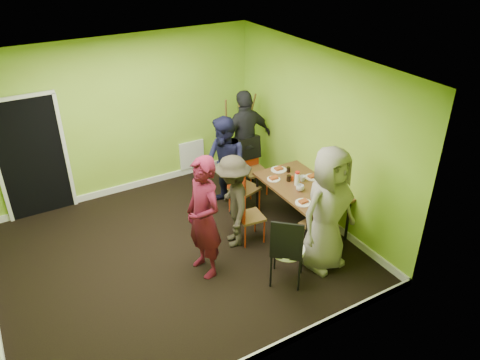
% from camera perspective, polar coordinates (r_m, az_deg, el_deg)
% --- Properties ---
extents(ground, '(5.00, 5.00, 0.00)m').
position_cam_1_polar(ground, '(7.18, -7.70, -8.94)').
color(ground, black).
rests_on(ground, ground).
extents(room_walls, '(5.04, 4.54, 2.82)m').
position_cam_1_polar(room_walls, '(6.64, -8.59, -2.09)').
color(room_walls, '#8FB62F').
rests_on(room_walls, ground).
extents(dining_table, '(0.90, 1.50, 0.75)m').
position_cam_1_polar(dining_table, '(7.42, 7.52, -1.01)').
color(dining_table, black).
rests_on(dining_table, ground).
extents(chair_left_far, '(0.52, 0.52, 1.02)m').
position_cam_1_polar(chair_left_far, '(7.70, 0.13, -0.62)').
color(chair_left_far, red).
rests_on(chair_left_far, ground).
extents(chair_left_near, '(0.42, 0.42, 0.92)m').
position_cam_1_polar(chair_left_near, '(7.09, 0.72, -4.03)').
color(chair_left_near, red).
rests_on(chair_left_near, ground).
extents(chair_back_end, '(0.43, 0.50, 1.02)m').
position_cam_1_polar(chair_back_end, '(8.39, 1.23, 3.20)').
color(chair_back_end, red).
rests_on(chair_back_end, ground).
extents(chair_front_end, '(0.48, 0.49, 0.99)m').
position_cam_1_polar(chair_front_end, '(6.93, 10.02, -5.00)').
color(chair_front_end, red).
rests_on(chair_front_end, ground).
extents(chair_bentwood, '(0.59, 0.60, 1.09)m').
position_cam_1_polar(chair_bentwood, '(6.28, 5.77, -8.25)').
color(chair_bentwood, black).
rests_on(chair_bentwood, ground).
extents(easel, '(0.65, 0.61, 1.63)m').
position_cam_1_polar(easel, '(8.86, -0.21, 5.29)').
color(easel, brown).
rests_on(easel, ground).
extents(plate_near_left, '(0.21, 0.21, 0.01)m').
position_cam_1_polar(plate_near_left, '(7.52, 4.13, 0.12)').
color(plate_near_left, white).
rests_on(plate_near_left, dining_table).
extents(plate_near_right, '(0.25, 0.25, 0.01)m').
position_cam_1_polar(plate_near_right, '(6.94, 7.73, -2.77)').
color(plate_near_right, white).
rests_on(plate_near_right, dining_table).
extents(plate_far_back, '(0.26, 0.26, 0.01)m').
position_cam_1_polar(plate_far_back, '(7.80, 4.73, 1.26)').
color(plate_far_back, white).
rests_on(plate_far_back, dining_table).
extents(plate_far_front, '(0.22, 0.22, 0.01)m').
position_cam_1_polar(plate_far_front, '(7.06, 10.27, -2.40)').
color(plate_far_front, white).
rests_on(plate_far_front, dining_table).
extents(plate_wall_back, '(0.24, 0.24, 0.01)m').
position_cam_1_polar(plate_wall_back, '(7.64, 8.78, 0.33)').
color(plate_wall_back, white).
rests_on(plate_wall_back, dining_table).
extents(plate_wall_front, '(0.24, 0.24, 0.01)m').
position_cam_1_polar(plate_wall_front, '(7.47, 10.18, -0.49)').
color(plate_wall_front, white).
rests_on(plate_wall_front, dining_table).
extents(thermos, '(0.08, 0.08, 0.20)m').
position_cam_1_polar(thermos, '(7.35, 6.97, 0.11)').
color(thermos, white).
rests_on(thermos, dining_table).
extents(blue_bottle, '(0.08, 0.08, 0.18)m').
position_cam_1_polar(blue_bottle, '(7.22, 10.73, -0.88)').
color(blue_bottle, blue).
rests_on(blue_bottle, dining_table).
extents(orange_bottle, '(0.04, 0.04, 0.08)m').
position_cam_1_polar(orange_bottle, '(7.50, 6.40, 0.22)').
color(orange_bottle, red).
rests_on(orange_bottle, dining_table).
extents(glass_mid, '(0.07, 0.07, 0.10)m').
position_cam_1_polar(glass_mid, '(7.47, 5.96, 0.22)').
color(glass_mid, black).
rests_on(glass_mid, dining_table).
extents(glass_back, '(0.06, 0.06, 0.09)m').
position_cam_1_polar(glass_back, '(7.74, 5.92, 1.27)').
color(glass_back, black).
rests_on(glass_back, dining_table).
extents(glass_front, '(0.07, 0.07, 0.09)m').
position_cam_1_polar(glass_front, '(7.13, 9.94, -1.68)').
color(glass_front, black).
rests_on(glass_front, dining_table).
extents(cup_a, '(0.12, 0.12, 0.10)m').
position_cam_1_polar(cup_a, '(7.22, 7.33, -0.97)').
color(cup_a, white).
rests_on(cup_a, dining_table).
extents(cup_b, '(0.10, 0.10, 0.09)m').
position_cam_1_polar(cup_b, '(7.50, 7.64, 0.18)').
color(cup_b, white).
rests_on(cup_b, dining_table).
extents(person_standing, '(0.51, 0.70, 1.79)m').
position_cam_1_polar(person_standing, '(6.32, -4.45, -4.64)').
color(person_standing, '#510E20').
rests_on(person_standing, ground).
extents(person_left_far, '(0.74, 0.89, 1.67)m').
position_cam_1_polar(person_left_far, '(7.74, -1.84, 1.74)').
color(person_left_far, '#141534').
rests_on(person_left_far, ground).
extents(person_left_near, '(0.84, 1.09, 1.48)m').
position_cam_1_polar(person_left_near, '(6.93, -0.87, -2.69)').
color(person_left_near, '#2C271D').
rests_on(person_left_near, ground).
extents(person_back_end, '(1.11, 0.53, 1.84)m').
position_cam_1_polar(person_back_end, '(8.46, 0.65, 4.93)').
color(person_back_end, black).
rests_on(person_back_end, ground).
extents(person_front_end, '(0.98, 0.70, 1.86)m').
position_cam_1_polar(person_front_end, '(6.51, 10.64, -3.58)').
color(person_front_end, gray).
rests_on(person_front_end, ground).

